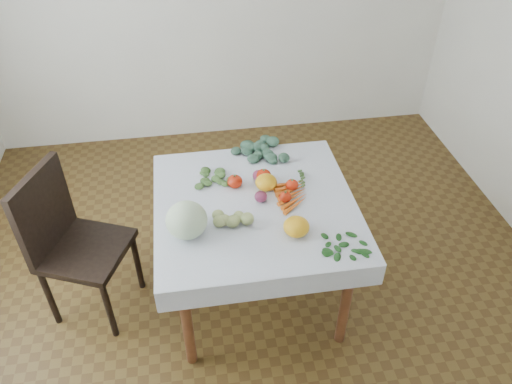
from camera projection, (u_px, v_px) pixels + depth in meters
ground at (255, 291)px, 3.28m from camera, size 4.00×4.00×0.00m
table at (255, 217)px, 2.86m from camera, size 1.00×1.00×0.75m
tablecloth at (255, 204)px, 2.80m from camera, size 1.12×1.12×0.01m
chair at (68, 237)px, 2.86m from camera, size 0.59×0.59×0.99m
cabbage at (187, 220)px, 2.55m from camera, size 0.26×0.26×0.19m
tomato_a at (264, 176)px, 2.93m from camera, size 0.11×0.11×0.08m
tomato_b at (292, 185)px, 2.88m from camera, size 0.09×0.09×0.07m
tomato_c at (285, 197)px, 2.79m from camera, size 0.08×0.08×0.06m
tomato_d at (235, 181)px, 2.89m from camera, size 0.12×0.12×0.08m
heirloom_back at (266, 182)px, 2.88m from camera, size 0.14×0.14×0.09m
heirloom_front at (296, 227)px, 2.58m from camera, size 0.18×0.18×0.10m
onion_a at (259, 175)px, 2.95m from camera, size 0.09×0.09×0.06m
onion_b at (261, 197)px, 2.80m from camera, size 0.09×0.09×0.06m
tomatillo_cluster at (233, 220)px, 2.65m from camera, size 0.17×0.14×0.05m
carrot_bunch at (293, 194)px, 2.84m from camera, size 0.20×0.29×0.03m
kale_bunch at (257, 151)px, 3.16m from camera, size 0.37×0.28×0.05m
basil_bunch at (344, 246)px, 2.53m from camera, size 0.25×0.18×0.01m
dill_bunch at (214, 176)px, 2.97m from camera, size 0.25×0.19×0.02m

